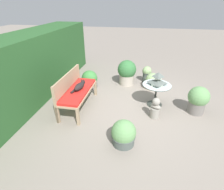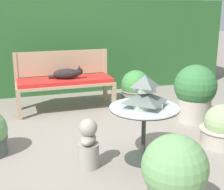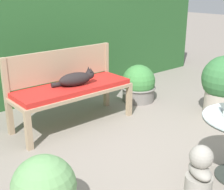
# 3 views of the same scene
# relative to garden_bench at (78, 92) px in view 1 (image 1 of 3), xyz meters

# --- Properties ---
(ground) EXTENTS (30.00, 30.00, 0.00)m
(ground) POSITION_rel_garden_bench_xyz_m (0.19, -1.24, -0.43)
(ground) COLOR gray
(foliage_hedge_back) EXTENTS (6.40, 1.08, 1.68)m
(foliage_hedge_back) POSITION_rel_garden_bench_xyz_m (0.19, 1.49, 0.41)
(foliage_hedge_back) COLOR #285628
(foliage_hedge_back) RESTS_ON ground
(garden_bench) EXTENTS (1.46, 0.53, 0.50)m
(garden_bench) POSITION_rel_garden_bench_xyz_m (0.00, 0.00, 0.00)
(garden_bench) COLOR tan
(garden_bench) RESTS_ON ground
(bench_backrest) EXTENTS (1.46, 0.06, 0.89)m
(bench_backrest) POSITION_rel_garden_bench_xyz_m (0.00, 0.24, 0.21)
(bench_backrest) COLOR tan
(bench_backrest) RESTS_ON ground
(cat) EXTENTS (0.50, 0.24, 0.20)m
(cat) POSITION_rel_garden_bench_xyz_m (0.03, -0.03, 0.15)
(cat) COLOR black
(cat) RESTS_ON garden_bench
(patio_table) EXTENTS (0.70, 0.70, 0.58)m
(patio_table) POSITION_rel_garden_bench_xyz_m (0.47, -1.88, 0.03)
(patio_table) COLOR #2D332D
(patio_table) RESTS_ON ground
(pagoda_birdhouse) EXTENTS (0.37, 0.37, 0.32)m
(pagoda_birdhouse) POSITION_rel_garden_bench_xyz_m (0.47, -1.88, 0.28)
(pagoda_birdhouse) COLOR #B2BCA8
(pagoda_birdhouse) RESTS_ON patio_table
(garden_bust) EXTENTS (0.25, 0.29, 0.51)m
(garden_bust) POSITION_rel_garden_bench_xyz_m (-0.10, -1.87, -0.19)
(garden_bust) COLOR gray
(garden_bust) RESTS_ON ground
(potted_plant_table_far) EXTENTS (0.58, 0.58, 0.79)m
(potted_plant_table_far) POSITION_rel_garden_bench_xyz_m (1.62, -1.02, -0.02)
(potted_plant_table_far) COLOR #ADA393
(potted_plant_table_far) RESTS_ON ground
(potted_plant_path_edge) EXTENTS (0.48, 0.48, 0.68)m
(potted_plant_path_edge) POSITION_rel_garden_bench_xyz_m (0.29, -2.84, -0.08)
(potted_plant_path_edge) COLOR slate
(potted_plant_path_edge) RESTS_ON ground
(potted_plant_patio_mid) EXTENTS (0.51, 0.51, 0.48)m
(potted_plant_patio_mid) POSITION_rel_garden_bench_xyz_m (1.48, -1.82, -0.22)
(potted_plant_patio_mid) COLOR #ADA393
(potted_plant_patio_mid) RESTS_ON ground
(potted_plant_bench_left) EXTENTS (0.50, 0.50, 0.54)m
(potted_plant_bench_left) POSITION_rel_garden_bench_xyz_m (1.19, 0.09, -0.19)
(potted_plant_bench_left) COLOR slate
(potted_plant_bench_left) RESTS_ON ground
(potted_plant_hedge_corner) EXTENTS (0.30, 0.30, 0.53)m
(potted_plant_hedge_corner) POSITION_rel_garden_bench_xyz_m (1.94, -1.64, -0.14)
(potted_plant_hedge_corner) COLOR #4C5651
(potted_plant_hedge_corner) RESTS_ON ground
(potted_plant_bench_right) EXTENTS (0.46, 0.46, 0.51)m
(potted_plant_bench_right) POSITION_rel_garden_bench_xyz_m (-1.08, -1.26, -0.20)
(potted_plant_bench_right) COLOR #4C5651
(potted_plant_bench_right) RESTS_ON ground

